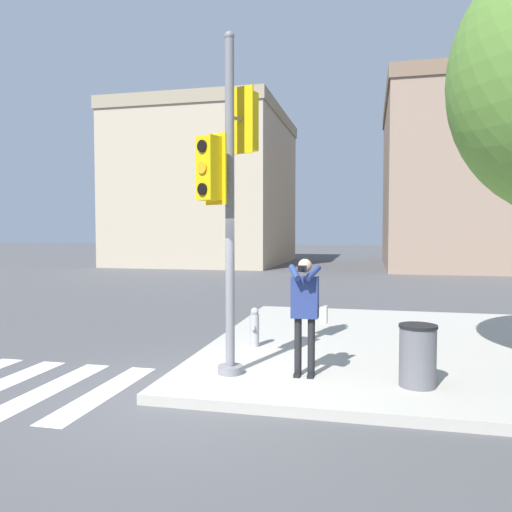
% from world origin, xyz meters
% --- Properties ---
extents(ground_plane, '(160.00, 160.00, 0.00)m').
position_xyz_m(ground_plane, '(0.00, 0.00, 0.00)').
color(ground_plane, '#4C4C4F').
extents(sidewalk_corner, '(8.00, 8.00, 0.15)m').
position_xyz_m(sidewalk_corner, '(3.50, 3.50, 0.07)').
color(sidewalk_corner, '#ADA89E').
rests_on(sidewalk_corner, ground_plane).
extents(traffic_signal_pole, '(0.72, 1.16, 5.11)m').
position_xyz_m(traffic_signal_pole, '(0.43, 0.72, 3.09)').
color(traffic_signal_pole, slate).
rests_on(traffic_signal_pole, sidewalk_corner).
extents(person_photographer, '(0.58, 0.54, 1.75)m').
position_xyz_m(person_photographer, '(1.57, 0.86, 1.20)').
color(person_photographer, black).
rests_on(person_photographer, sidewalk_corner).
extents(fire_hydrant, '(0.17, 0.23, 0.73)m').
position_xyz_m(fire_hydrant, '(0.40, 2.54, 0.51)').
color(fire_hydrant, '#99999E').
rests_on(fire_hydrant, sidewalk_corner).
extents(trash_bin, '(0.53, 0.53, 0.87)m').
position_xyz_m(trash_bin, '(3.16, 0.70, 0.58)').
color(trash_bin, '#5B5B60').
rests_on(trash_bin, sidewalk_corner).
extents(building_left, '(10.96, 12.90, 10.71)m').
position_xyz_m(building_left, '(-8.97, 28.13, 5.37)').
color(building_left, tan).
rests_on(building_left, ground_plane).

